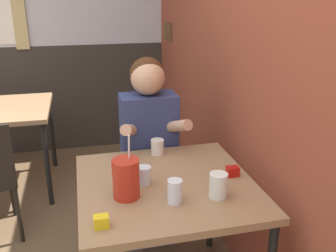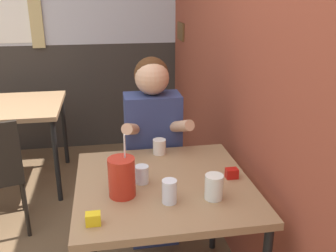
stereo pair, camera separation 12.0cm
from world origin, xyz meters
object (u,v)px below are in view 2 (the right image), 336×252
main_table (164,195)px  cocktail_pitcher (122,177)px  background_table (15,113)px  person_seated (153,151)px

main_table → cocktail_pitcher: cocktail_pitcher is taller
cocktail_pitcher → main_table: bearing=23.4°
main_table → cocktail_pitcher: size_ratio=2.81×
background_table → cocktail_pitcher: 1.82m
main_table → background_table: (-1.01, 1.53, -0.01)m
background_table → person_seated: (1.03, -0.99, 0.01)m
cocktail_pitcher → background_table: bearing=116.3°
main_table → cocktail_pitcher: 0.28m
main_table → person_seated: (0.02, 0.54, 0.00)m
main_table → background_table: size_ratio=1.06×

